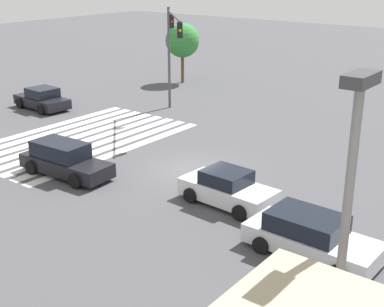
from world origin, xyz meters
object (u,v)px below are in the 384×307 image
Objects in this scene: car_4 at (42,99)px; car_5 at (310,236)px; car_1 at (64,160)px; traffic_signal_mast at (172,40)px; tree_corner_b at (182,41)px; street_light_pole_a at (342,257)px; car_0 at (227,189)px.

car_4 is 24.36m from car_5.
traffic_signal_mast is at bearing 100.36° from car_1.
tree_corner_b reaches higher than car_1.
car_5 is at bearing 47.30° from tree_corner_b.
car_1 is 1.11× the size of car_4.
car_5 is 0.94× the size of tree_corner_b.
traffic_signal_mast is 1.41× the size of car_1.
street_light_pole_a is (7.45, 3.86, 4.06)m from car_5.
traffic_signal_mast reaches higher than car_5.
tree_corner_b reaches higher than car_4.
car_0 is 8.19m from car_1.
car_5 is at bearing 168.03° from car_4.
car_0 is 0.87× the size of car_1.
car_1 is at bearing -113.60° from street_light_pole_a.
car_0 is at bearing 42.96° from tree_corner_b.
car_0 is at bearing -137.36° from street_light_pole_a.
car_0 is 0.53× the size of street_light_pole_a.
street_light_pole_a reaches higher than car_1.
car_4 is at bearing 144.10° from car_1.
car_0 is at bearing 3.93° from traffic_signal_mast.
car_1 is 12.51m from car_5.
car_1 is at bearing -31.82° from traffic_signal_mast.
traffic_signal_mast is at bearing 35.02° from tree_corner_b.
street_light_pole_a is at bearing 156.63° from car_4.
car_1 is at bearing -176.96° from car_5.
traffic_signal_mast reaches higher than tree_corner_b.
car_4 is at bearing 168.15° from car_0.
car_5 is at bearing -1.45° from car_1.
tree_corner_b reaches higher than car_5.
street_light_pole_a is at bearing 42.85° from tree_corner_b.
street_light_pole_a reaches higher than traffic_signal_mast.
tree_corner_b is at bearing -95.62° from car_4.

